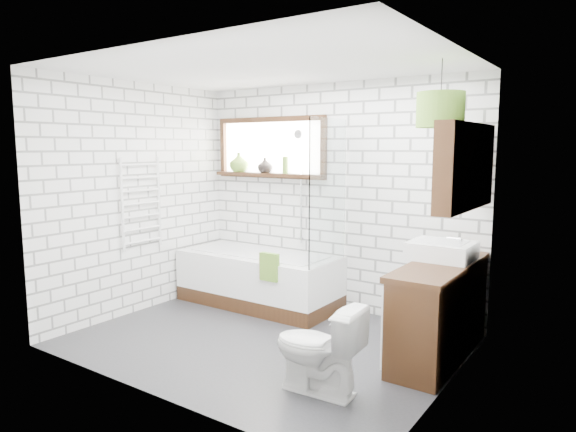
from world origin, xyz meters
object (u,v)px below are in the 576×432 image
Objects in this scene: vanity at (440,311)px; toilet at (318,348)px; pendant at (440,110)px; bathtub at (259,279)px; basin at (442,251)px.

vanity is 2.11× the size of toilet.
pendant is (0.51, 1.01, 1.76)m from toilet.
toilet is at bearing -41.22° from bathtub.
bathtub is 1.29× the size of vanity.
vanity is at bearing 82.10° from pendant.
vanity is 0.53m from basin.
vanity is at bearing -71.86° from basin.
pendant is at bearing -11.69° from bathtub.
bathtub is 2.23m from vanity.
vanity is 3.80× the size of pendant.
basin is at bearing -3.67° from bathtub.
vanity is 2.68× the size of basin.
bathtub is 2.72× the size of toilet.
pendant reaches higher than vanity.
bathtub is 4.89× the size of pendant.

